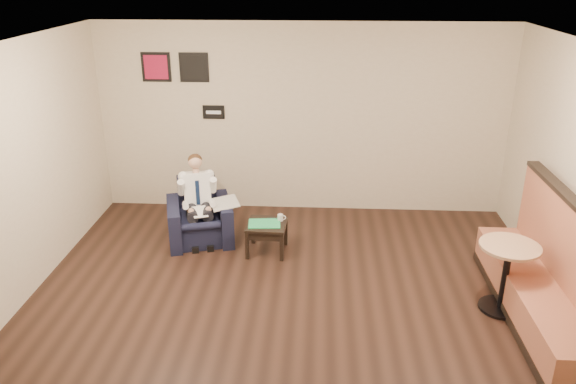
# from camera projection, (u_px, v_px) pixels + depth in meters

# --- Properties ---
(ground) EXTENTS (6.00, 6.00, 0.00)m
(ground) POSITION_uv_depth(u_px,v_px,m) (291.00, 320.00, 5.99)
(ground) COLOR black
(ground) RESTS_ON ground
(wall_back) EXTENTS (6.00, 0.02, 2.80)m
(wall_back) POSITION_uv_depth(u_px,v_px,m) (302.00, 120.00, 8.23)
(wall_back) COLOR beige
(wall_back) RESTS_ON ground
(ceiling) EXTENTS (6.00, 6.00, 0.02)m
(ceiling) POSITION_uv_depth(u_px,v_px,m) (291.00, 53.00, 4.93)
(ceiling) COLOR white
(ceiling) RESTS_ON wall_back
(seating_sign) EXTENTS (0.32, 0.02, 0.20)m
(seating_sign) POSITION_uv_depth(u_px,v_px,m) (214.00, 112.00, 8.25)
(seating_sign) COLOR black
(seating_sign) RESTS_ON wall_back
(art_print_left) EXTENTS (0.42, 0.03, 0.42)m
(art_print_left) POSITION_uv_depth(u_px,v_px,m) (156.00, 67.00, 8.04)
(art_print_left) COLOR #AC153B
(art_print_left) RESTS_ON wall_back
(art_print_right) EXTENTS (0.42, 0.03, 0.42)m
(art_print_right) POSITION_uv_depth(u_px,v_px,m) (194.00, 67.00, 8.01)
(art_print_right) COLOR black
(art_print_right) RESTS_ON wall_back
(armchair) EXTENTS (1.04, 1.04, 0.81)m
(armchair) POSITION_uv_depth(u_px,v_px,m) (199.00, 212.00, 7.59)
(armchair) COLOR black
(armchair) RESTS_ON ground
(seated_man) EXTENTS (0.73, 0.91, 1.11)m
(seated_man) POSITION_uv_depth(u_px,v_px,m) (199.00, 205.00, 7.43)
(seated_man) COLOR white
(seated_man) RESTS_ON armchair
(lap_papers) EXTENTS (0.26, 0.31, 0.01)m
(lap_papers) POSITION_uv_depth(u_px,v_px,m) (200.00, 212.00, 7.37)
(lap_papers) COLOR white
(lap_papers) RESTS_ON seated_man
(newspaper) EXTENTS (0.48, 0.53, 0.01)m
(newspaper) POSITION_uv_depth(u_px,v_px,m) (225.00, 203.00, 7.52)
(newspaper) COLOR silver
(newspaper) RESTS_ON armchair
(side_table) EXTENTS (0.53, 0.53, 0.41)m
(side_table) POSITION_uv_depth(u_px,v_px,m) (267.00, 238.00, 7.33)
(side_table) COLOR black
(side_table) RESTS_ON ground
(green_folder) EXTENTS (0.43, 0.32, 0.01)m
(green_folder) POSITION_uv_depth(u_px,v_px,m) (264.00, 224.00, 7.24)
(green_folder) COLOR #27C36B
(green_folder) RESTS_ON side_table
(coffee_mug) EXTENTS (0.08, 0.08, 0.09)m
(coffee_mug) POSITION_uv_depth(u_px,v_px,m) (280.00, 217.00, 7.32)
(coffee_mug) COLOR white
(coffee_mug) RESTS_ON side_table
(smartphone) EXTENTS (0.14, 0.09, 0.01)m
(smartphone) POSITION_uv_depth(u_px,v_px,m) (272.00, 219.00, 7.38)
(smartphone) COLOR black
(smartphone) RESTS_ON side_table
(banquette) EXTENTS (0.61, 2.57, 1.31)m
(banquette) POSITION_uv_depth(u_px,v_px,m) (542.00, 263.00, 5.80)
(banquette) COLOR #A55C40
(banquette) RESTS_ON ground
(cafe_table) EXTENTS (0.67, 0.67, 0.79)m
(cafe_table) POSITION_uv_depth(u_px,v_px,m) (505.00, 278.00, 6.03)
(cafe_table) COLOR tan
(cafe_table) RESTS_ON ground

